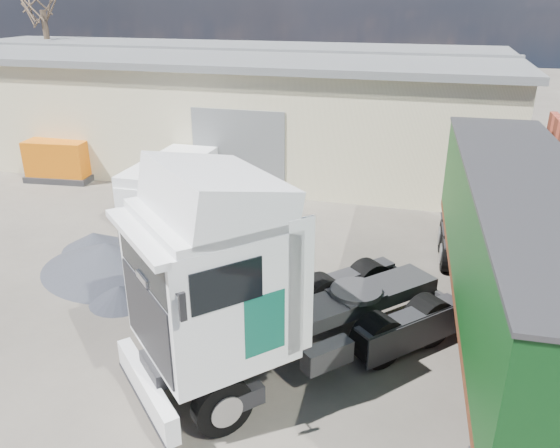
% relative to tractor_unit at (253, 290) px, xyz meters
% --- Properties ---
extents(ground, '(120.00, 120.00, 0.00)m').
position_rel_tractor_unit_xyz_m(ground, '(-2.25, 1.29, -2.13)').
color(ground, '#292721').
rests_on(ground, ground).
extents(warehouse, '(30.60, 12.60, 5.42)m').
position_rel_tractor_unit_xyz_m(warehouse, '(-8.25, 17.29, 0.53)').
color(warehouse, beige).
rests_on(warehouse, ground).
extents(tractor_unit, '(7.16, 7.33, 5.06)m').
position_rel_tractor_unit_xyz_m(tractor_unit, '(0.00, 0.00, 0.00)').
color(tractor_unit, black).
rests_on(tractor_unit, ground).
extents(box_trailer, '(3.17, 12.74, 4.20)m').
position_rel_tractor_unit_xyz_m(box_trailer, '(5.50, 2.90, 0.43)').
color(box_trailer, '#2D2D30').
rests_on(box_trailer, ground).
extents(panel_van, '(2.07, 4.93, 2.01)m').
position_rel_tractor_unit_xyz_m(panel_van, '(-6.18, 8.60, -1.09)').
color(panel_van, black).
rests_on(panel_van, ground).
extents(orange_skip, '(3.13, 2.13, 1.85)m').
position_rel_tractor_unit_xyz_m(orange_skip, '(-12.77, 11.09, -1.32)').
color(orange_skip, '#2D2D30').
rests_on(orange_skip, ground).
extents(gravel_heap, '(5.95, 5.95, 0.96)m').
position_rel_tractor_unit_xyz_m(gravel_heap, '(-5.88, 3.56, -1.68)').
color(gravel_heap, black).
rests_on(gravel_heap, ground).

